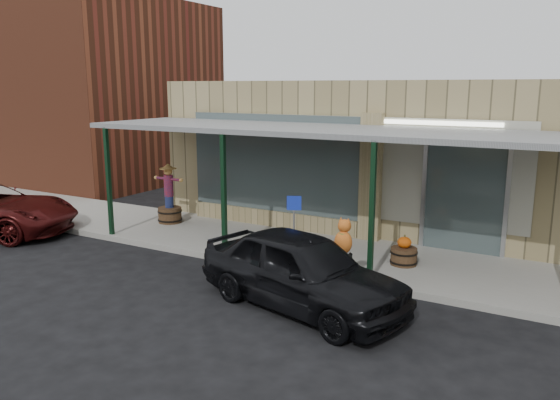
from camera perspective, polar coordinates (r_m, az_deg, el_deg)
The scene contains 9 objects.
ground at distance 10.45m, azimuth -4.40°, elevation -11.03°, with size 120.00×120.00×0.00m, color black.
sidewalk at distance 13.38m, azimuth 4.21°, elevation -5.51°, with size 40.00×3.20×0.15m, color gray.
storefront at distance 17.14m, azimuth 10.86°, elevation 5.03°, with size 12.00×6.25×4.20m.
awning at distance 12.79m, azimuth 4.34°, elevation 7.10°, with size 12.00×3.00×3.04m.
block_buildings_near at distance 17.52m, azimuth 18.52°, elevation 10.27°, with size 61.00×8.00×8.00m.
barrel_scarecrow at distance 16.16m, azimuth -11.49°, elevation -0.28°, with size 1.05×0.70×1.73m.
barrel_pumpkin at distance 12.49m, azimuth 12.81°, elevation -5.53°, with size 0.70×0.70×0.68m.
handicap_sign at distance 12.10m, azimuth 1.47°, elevation -2.12°, with size 0.30×0.15×1.54m.
parked_sedan at distance 10.16m, azimuth 2.32°, elevation -7.32°, with size 4.52×2.70×1.58m.
Camera 1 is at (5.40, -7.98, 4.05)m, focal length 35.00 mm.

